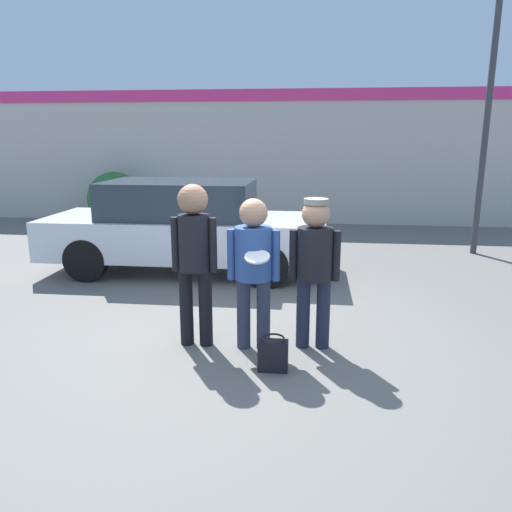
% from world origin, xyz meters
% --- Properties ---
extents(ground_plane, '(56.00, 56.00, 0.00)m').
position_xyz_m(ground_plane, '(0.00, 0.00, 0.00)').
color(ground_plane, '#66635E').
extents(storefront_building, '(24.00, 0.22, 3.46)m').
position_xyz_m(storefront_building, '(0.00, 8.14, 1.76)').
color(storefront_building, beige).
rests_on(storefront_building, ground).
extents(person_left, '(0.50, 0.33, 1.81)m').
position_xyz_m(person_left, '(-0.66, -0.10, 1.09)').
color(person_left, black).
rests_on(person_left, ground).
extents(person_middle_with_frisbee, '(0.57, 0.60, 1.67)m').
position_xyz_m(person_middle_with_frisbee, '(-0.01, -0.13, 1.01)').
color(person_middle_with_frisbee, '#2D3347').
rests_on(person_middle_with_frisbee, ground).
extents(person_right, '(0.55, 0.38, 1.67)m').
position_xyz_m(person_right, '(0.64, -0.02, 1.01)').
color(person_right, '#1E2338').
rests_on(person_right, ground).
extents(parked_car_near, '(4.74, 1.78, 1.56)m').
position_xyz_m(parked_car_near, '(-1.58, 2.96, 0.79)').
color(parked_car_near, silver).
rests_on(parked_car_near, ground).
extents(street_lamp, '(1.12, 0.35, 6.86)m').
position_xyz_m(street_lamp, '(4.00, 4.95, 4.10)').
color(street_lamp, '#38383D').
rests_on(street_lamp, ground).
extents(shrub, '(1.39, 1.39, 1.39)m').
position_xyz_m(shrub, '(-4.56, 7.25, 0.70)').
color(shrub, '#2D6B33').
rests_on(shrub, ground).
extents(handbag, '(0.30, 0.23, 0.36)m').
position_xyz_m(handbag, '(0.25, -0.66, 0.17)').
color(handbag, black).
rests_on(handbag, ground).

